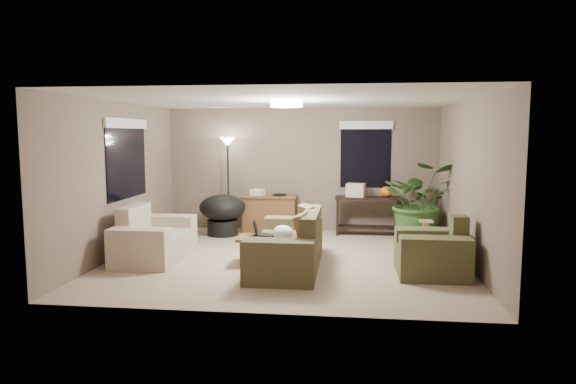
# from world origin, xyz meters

# --- Properties ---
(room_shell) EXTENTS (5.50, 5.50, 5.50)m
(room_shell) POSITION_xyz_m (0.00, 0.00, 1.25)
(room_shell) COLOR tan
(room_shell) RESTS_ON ground
(main_sofa) EXTENTS (0.95, 2.20, 0.85)m
(main_sofa) POSITION_xyz_m (0.11, -0.49, 0.29)
(main_sofa) COLOR brown
(main_sofa) RESTS_ON ground
(throw_pillows) EXTENTS (0.40, 1.39, 0.47)m
(throw_pillows) POSITION_xyz_m (0.36, -0.49, 0.65)
(throw_pillows) COLOR #8C7251
(throw_pillows) RESTS_ON main_sofa
(loveseat) EXTENTS (0.90, 1.60, 0.85)m
(loveseat) POSITION_xyz_m (-2.12, -0.22, 0.30)
(loveseat) COLOR beige
(loveseat) RESTS_ON ground
(armchair) EXTENTS (0.95, 1.00, 0.85)m
(armchair) POSITION_xyz_m (2.16, -0.66, 0.30)
(armchair) COLOR #4D4D2E
(armchair) RESTS_ON ground
(coffee_table) EXTENTS (1.00, 0.55, 0.42)m
(coffee_table) POSITION_xyz_m (-0.19, -0.34, 0.36)
(coffee_table) COLOR brown
(coffee_table) RESTS_ON ground
(laptop) EXTENTS (0.40, 0.34, 0.24)m
(laptop) POSITION_xyz_m (-0.36, -0.24, 0.48)
(laptop) COLOR black
(laptop) RESTS_ON coffee_table
(plastic_bag) EXTENTS (0.35, 0.33, 0.21)m
(plastic_bag) POSITION_xyz_m (0.01, -0.49, 0.53)
(plastic_bag) COLOR white
(plastic_bag) RESTS_ON coffee_table
(desk) EXTENTS (1.10, 0.50, 0.75)m
(desk) POSITION_xyz_m (-0.60, 2.16, 0.38)
(desk) COLOR brown
(desk) RESTS_ON ground
(desk_papers) EXTENTS (0.73, 0.33, 0.12)m
(desk_papers) POSITION_xyz_m (-0.75, 2.15, 0.80)
(desk_papers) COLOR silver
(desk_papers) RESTS_ON desk
(console_table) EXTENTS (1.30, 0.40, 0.75)m
(console_table) POSITION_xyz_m (1.36, 2.14, 0.44)
(console_table) COLOR black
(console_table) RESTS_ON ground
(pumpkin) EXTENTS (0.30, 0.30, 0.21)m
(pumpkin) POSITION_xyz_m (1.71, 2.14, 0.85)
(pumpkin) COLOR orange
(pumpkin) RESTS_ON console_table
(cardboard_box) EXTENTS (0.40, 0.33, 0.26)m
(cardboard_box) POSITION_xyz_m (1.11, 2.14, 0.88)
(cardboard_box) COLOR beige
(cardboard_box) RESTS_ON console_table
(papasan_chair) EXTENTS (1.08, 1.08, 0.80)m
(papasan_chair) POSITION_xyz_m (-1.47, 1.77, 0.47)
(papasan_chair) COLOR black
(papasan_chair) RESTS_ON ground
(floor_lamp) EXTENTS (0.32, 0.32, 1.91)m
(floor_lamp) POSITION_xyz_m (-1.45, 2.16, 1.60)
(floor_lamp) COLOR black
(floor_lamp) RESTS_ON ground
(ceiling_fixture) EXTENTS (0.50, 0.50, 0.10)m
(ceiling_fixture) POSITION_xyz_m (0.00, 0.00, 2.44)
(ceiling_fixture) COLOR white
(ceiling_fixture) RESTS_ON room_shell
(houseplant) EXTENTS (1.33, 1.48, 1.15)m
(houseplant) POSITION_xyz_m (2.28, 1.70, 0.58)
(houseplant) COLOR #2D5923
(houseplant) RESTS_ON ground
(cat_scratching_post) EXTENTS (0.32, 0.32, 0.50)m
(cat_scratching_post) POSITION_xyz_m (2.30, 0.99, 0.21)
(cat_scratching_post) COLOR tan
(cat_scratching_post) RESTS_ON ground
(window_left) EXTENTS (0.05, 1.56, 1.33)m
(window_left) POSITION_xyz_m (-2.73, 0.30, 1.78)
(window_left) COLOR black
(window_left) RESTS_ON room_shell
(window_back) EXTENTS (1.06, 0.05, 1.33)m
(window_back) POSITION_xyz_m (1.30, 2.48, 1.79)
(window_back) COLOR black
(window_back) RESTS_ON room_shell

